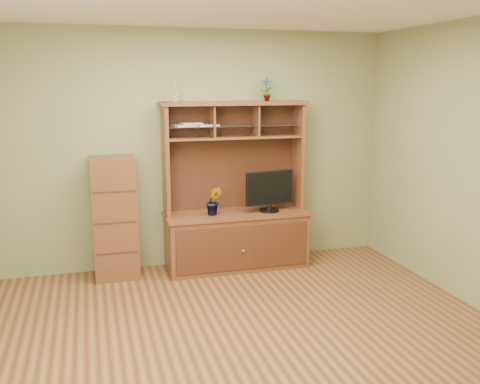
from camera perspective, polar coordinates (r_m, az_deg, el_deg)
name	(u,v)px	position (r m, az deg, el deg)	size (l,w,h in m)	color
room	(249,179)	(4.27, 0.96, 1.41)	(4.54, 4.04, 2.74)	#4F2816
media_hutch	(236,223)	(6.17, -0.45, -3.28)	(1.66, 0.61, 1.90)	#4D2916
monitor	(270,190)	(6.12, 3.17, 0.18)	(0.59, 0.23, 0.47)	black
orchid_plant	(214,201)	(5.96, -2.80, -0.96)	(0.18, 0.14, 0.32)	#32591E
top_plant	(267,89)	(6.15, 2.85, 10.90)	(0.14, 0.10, 0.27)	#386623
reed_diffuser	(175,93)	(5.90, -6.93, 10.48)	(0.05, 0.05, 0.25)	silver
magazines	(194,125)	(5.95, -4.94, 7.15)	(0.51, 0.23, 0.04)	#B3B3B8
side_cabinet	(115,218)	(5.97, -13.21, -2.70)	(0.47, 0.43, 1.33)	#4D2916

